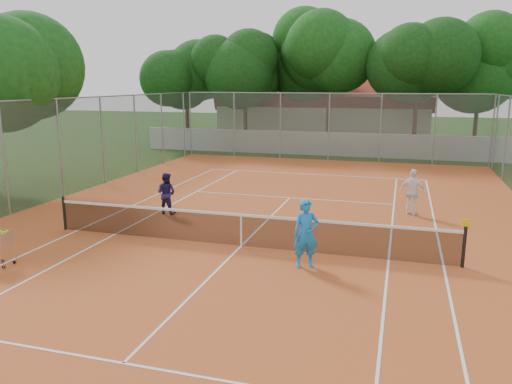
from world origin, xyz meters
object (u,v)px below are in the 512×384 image
(clubhouse, at_px, (326,112))
(player_far_right, at_px, (413,192))
(tennis_net, at_px, (241,230))
(player_near, at_px, (306,234))
(player_far_left, at_px, (166,193))
(ball_hopper, at_px, (1,247))

(clubhouse, relative_size, player_far_right, 10.01)
(tennis_net, relative_size, clubhouse, 0.72)
(player_near, height_order, player_far_left, player_near)
(tennis_net, distance_m, clubhouse, 29.12)
(ball_hopper, bearing_deg, player_near, -3.69)
(tennis_net, relative_size, ball_hopper, 11.83)
(clubhouse, height_order, player_near, clubhouse)
(clubhouse, distance_m, ball_hopper, 32.45)
(tennis_net, distance_m, ball_hopper, 6.28)
(tennis_net, bearing_deg, clubhouse, 93.95)
(clubhouse, distance_m, player_far_left, 26.35)
(clubhouse, xyz_separation_m, player_near, (4.08, -30.10, -1.30))
(player_near, relative_size, player_far_right, 1.08)
(tennis_net, xyz_separation_m, player_far_left, (-3.71, 2.74, 0.25))
(tennis_net, bearing_deg, player_far_left, 143.52)
(tennis_net, xyz_separation_m, player_near, (2.08, -1.10, 0.39))
(ball_hopper, bearing_deg, tennis_net, 11.37)
(player_far_right, distance_m, ball_hopper, 13.09)
(tennis_net, height_order, ball_hopper, ball_hopper)
(player_near, bearing_deg, tennis_net, 129.54)
(player_far_left, bearing_deg, player_near, 151.15)
(player_far_right, bearing_deg, tennis_net, 65.96)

